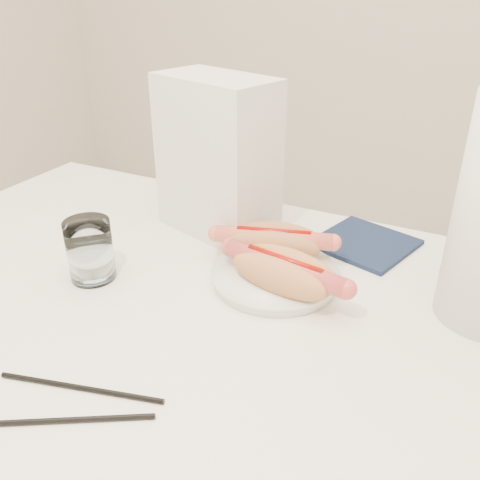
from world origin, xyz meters
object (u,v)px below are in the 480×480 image
at_px(plate, 275,277).
at_px(hotdog_left, 273,242).
at_px(hotdog_right, 284,272).
at_px(napkin_box, 217,158).
at_px(table, 193,343).
at_px(water_glass, 90,250).

bearing_deg(plate, hotdog_left, 117.11).
bearing_deg(hotdog_left, hotdog_right, -74.27).
bearing_deg(napkin_box, table, -52.75).
bearing_deg(napkin_box, water_glass, -94.19).
bearing_deg(napkin_box, plate, -19.43).
relative_size(hotdog_right, water_glass, 2.04).
distance_m(plate, napkin_box, 0.24).
bearing_deg(hotdog_right, napkin_box, 151.41).
xyz_separation_m(plate, hotdog_left, (-0.02, 0.05, 0.03)).
xyz_separation_m(hotdog_left, water_glass, (-0.23, -0.16, 0.01)).
height_order(table, hotdog_right, hotdog_right).
bearing_deg(water_glass, napkin_box, 69.01).
distance_m(table, water_glass, 0.21).
relative_size(table, hotdog_left, 6.45).
distance_m(table, hotdog_right, 0.17).
relative_size(water_glass, napkin_box, 0.35).
distance_m(hotdog_right, napkin_box, 0.26).
distance_m(water_glass, napkin_box, 0.27).
height_order(plate, water_glass, water_glass).
height_order(table, plate, plate).
distance_m(hotdog_right, water_glass, 0.30).
distance_m(hotdog_left, water_glass, 0.28).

